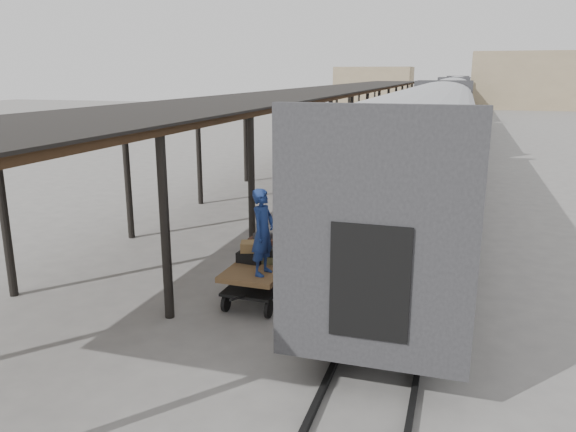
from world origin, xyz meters
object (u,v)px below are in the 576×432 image
(porter, at_px, (263,232))
(pedestrian, at_px, (329,156))
(luggage_tug, at_px, (338,151))
(baggage_cart, at_px, (263,272))

(porter, height_order, pedestrian, porter)
(porter, bearing_deg, luggage_tug, 16.74)
(baggage_cart, distance_m, luggage_tug, 20.51)
(baggage_cart, height_order, pedestrian, pedestrian)
(luggage_tug, xyz_separation_m, porter, (2.93, -20.99, 1.12))
(luggage_tug, xyz_separation_m, pedestrian, (0.21, -3.20, 0.17))
(baggage_cart, distance_m, pedestrian, 17.32)
(luggage_tug, height_order, porter, porter)
(pedestrian, bearing_deg, porter, 90.03)
(luggage_tug, bearing_deg, pedestrian, -63.62)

